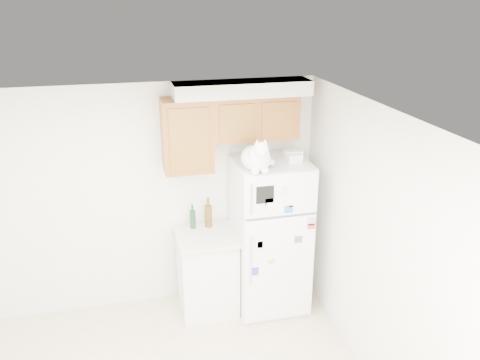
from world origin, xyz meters
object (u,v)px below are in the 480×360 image
object	(u,v)px
bottle_amber	(208,212)
bottle_green	(193,216)
base_counter	(207,271)
cat	(257,157)
storage_box_front	(294,158)
refrigerator	(270,236)
storage_box_back	(293,155)

from	to	relation	value
bottle_amber	bottle_green	bearing A→B (deg)	177.32
base_counter	cat	bearing A→B (deg)	-33.21
cat	storage_box_front	xyz separation A→B (m)	(0.44, 0.16, -0.09)
base_counter	bottle_green	world-z (taller)	bottle_green
bottle_green	bottle_amber	distance (m)	0.18
cat	storage_box_front	bearing A→B (deg)	20.42
refrigerator	base_counter	distance (m)	0.79
refrigerator	bottle_amber	distance (m)	0.72
base_counter	bottle_amber	xyz separation A→B (m)	(0.06, 0.17, 0.63)
refrigerator	bottle_green	world-z (taller)	refrigerator
cat	storage_box_front	distance (m)	0.48
base_counter	cat	xyz separation A→B (m)	(0.47, -0.31, 1.37)
refrigerator	bottle_green	size ratio (longest dim) A/B	6.22
storage_box_front	bottle_amber	world-z (taller)	storage_box_front
storage_box_back	bottle_green	xyz separation A→B (m)	(-1.04, 0.24, -0.69)
bottle_green	bottle_amber	bearing A→B (deg)	-2.68
refrigerator	storage_box_front	size ratio (longest dim) A/B	11.33
storage_box_front	bottle_amber	size ratio (longest dim) A/B	0.44
storage_box_back	bottle_amber	xyz separation A→B (m)	(-0.87, 0.23, -0.66)
bottle_amber	storage_box_back	bearing A→B (deg)	-14.99
base_counter	storage_box_front	world-z (taller)	storage_box_front
storage_box_front	bottle_green	bearing A→B (deg)	159.78
refrigerator	cat	size ratio (longest dim) A/B	3.28
cat	bottle_amber	world-z (taller)	cat
storage_box_front	storage_box_back	bearing A→B (deg)	74.65
storage_box_front	refrigerator	bearing A→B (deg)	159.71
refrigerator	bottle_green	bearing A→B (deg)	162.31
base_counter	bottle_amber	distance (m)	0.65
bottle_green	bottle_amber	xyz separation A→B (m)	(0.17, -0.01, 0.03)
bottle_amber	storage_box_front	bearing A→B (deg)	-20.56
base_counter	storage_box_front	bearing A→B (deg)	-8.97
bottle_green	storage_box_back	bearing A→B (deg)	-13.00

